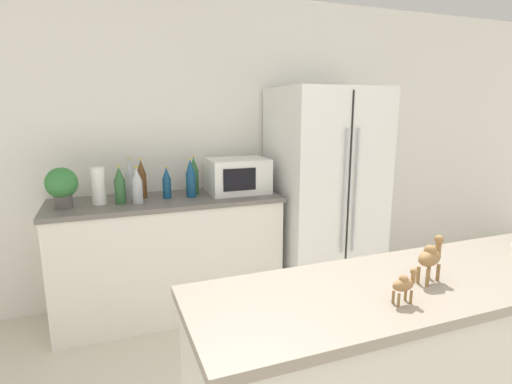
% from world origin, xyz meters
% --- Properties ---
extents(wall_back, '(8.00, 0.06, 2.55)m').
position_xyz_m(wall_back, '(0.00, 2.73, 1.27)').
color(wall_back, white).
rests_on(wall_back, ground_plane).
extents(back_counter, '(1.74, 0.63, 0.94)m').
position_xyz_m(back_counter, '(-0.49, 2.40, 0.47)').
color(back_counter, silver).
rests_on(back_counter, ground_plane).
extents(refrigerator, '(0.86, 0.77, 1.79)m').
position_xyz_m(refrigerator, '(0.86, 2.31, 0.90)').
color(refrigerator, white).
rests_on(refrigerator, ground_plane).
extents(potted_plant, '(0.22, 0.22, 0.28)m').
position_xyz_m(potted_plant, '(-1.20, 2.37, 1.10)').
color(potted_plant, '#595451').
rests_on(potted_plant, back_counter).
extents(paper_towel_roll, '(0.10, 0.10, 0.27)m').
position_xyz_m(paper_towel_roll, '(-0.97, 2.39, 1.07)').
color(paper_towel_roll, white).
rests_on(paper_towel_roll, back_counter).
extents(microwave, '(0.48, 0.37, 0.28)m').
position_xyz_m(microwave, '(0.10, 2.42, 1.08)').
color(microwave, white).
rests_on(microwave, back_counter).
extents(back_bottle_0, '(0.06, 0.06, 0.25)m').
position_xyz_m(back_bottle_0, '(-0.48, 2.41, 1.06)').
color(back_bottle_0, navy).
rests_on(back_bottle_0, back_counter).
extents(back_bottle_1, '(0.08, 0.08, 0.27)m').
position_xyz_m(back_bottle_1, '(-0.71, 2.31, 1.07)').
color(back_bottle_1, '#B2B7BC').
rests_on(back_bottle_1, back_counter).
extents(back_bottle_2, '(0.06, 0.06, 0.31)m').
position_xyz_m(back_bottle_2, '(-0.74, 2.50, 1.09)').
color(back_bottle_2, '#B2B7BC').
rests_on(back_bottle_2, back_counter).
extents(back_bottle_3, '(0.07, 0.07, 0.31)m').
position_xyz_m(back_bottle_3, '(-0.66, 2.49, 1.09)').
color(back_bottle_3, brown).
rests_on(back_bottle_3, back_counter).
extents(back_bottle_4, '(0.07, 0.07, 0.31)m').
position_xyz_m(back_bottle_4, '(-0.25, 2.49, 1.09)').
color(back_bottle_4, '#2D6033').
rests_on(back_bottle_4, back_counter).
extents(back_bottle_5, '(0.07, 0.07, 0.31)m').
position_xyz_m(back_bottle_5, '(-0.30, 2.38, 1.09)').
color(back_bottle_5, navy).
rests_on(back_bottle_5, back_counter).
extents(back_bottle_6, '(0.08, 0.08, 0.28)m').
position_xyz_m(back_bottle_6, '(-0.82, 2.35, 1.07)').
color(back_bottle_6, '#2D6033').
rests_on(back_bottle_6, back_counter).
extents(camel_figurine, '(0.09, 0.04, 0.11)m').
position_xyz_m(camel_figurine, '(-0.05, 0.28, 1.07)').
color(camel_figurine, olive).
rests_on(camel_figurine, bar_counter).
extents(camel_figurine_second, '(0.13, 0.09, 0.17)m').
position_xyz_m(camel_figurine_second, '(0.15, 0.38, 1.10)').
color(camel_figurine_second, olive).
rests_on(camel_figurine_second, bar_counter).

